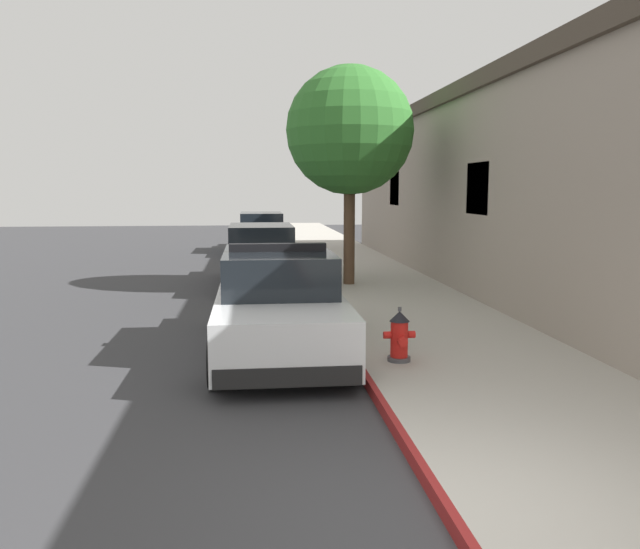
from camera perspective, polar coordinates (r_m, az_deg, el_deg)
ground_plane at (r=14.68m, az=-17.37°, el=-2.90°), size 32.80×60.00×0.20m
sidewalk_pavement at (r=14.72m, az=6.19°, el=-1.89°), size 3.30×60.00×0.14m
curb_painted_edge at (r=14.45m, az=-0.38°, el=-2.03°), size 0.08×60.00×0.14m
storefront_building at (r=15.60m, az=26.29°, el=6.77°), size 7.34×28.21×4.93m
police_cruiser at (r=9.82m, az=-3.75°, el=-2.68°), size 1.94×4.84×1.68m
parked_car_silver_ahead at (r=16.87m, az=-5.27°, el=1.64°), size 1.94×4.84×1.56m
parked_car_dark_far at (r=25.57m, az=-5.26°, el=3.70°), size 1.94×4.84×1.56m
fire_hydrant at (r=8.89m, az=7.12°, el=-5.51°), size 0.44×0.40×0.76m
street_tree at (r=15.89m, az=2.68°, el=12.69°), size 3.11×3.11×5.33m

